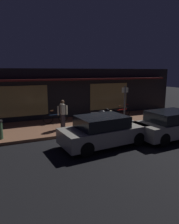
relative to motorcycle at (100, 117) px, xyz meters
The scene contains 10 objects.
ground_plane 2.51m from the motorcycle, 114.99° to the right, with size 60.00×60.00×0.00m, color black.
sidewalk_slab 1.42m from the motorcycle, 141.81° to the left, with size 18.00×4.00×0.15m, color brown.
storefront_building 4.47m from the motorcycle, 103.71° to the left, with size 18.00×3.30×3.60m.
motorcycle is the anchor object (origin of this frame).
bicycle_parked 2.71m from the motorcycle, 27.39° to the left, with size 1.63×0.49×0.91m.
bicycle_extra 2.85m from the motorcycle, 148.58° to the left, with size 1.66×0.42×0.91m.
person_bystander 2.42m from the motorcycle, behind, with size 0.61×0.38×1.67m.
sign_post 1.72m from the motorcycle, 26.77° to the right, with size 0.44×0.09×2.40m.
parked_car_near 3.32m from the motorcycle, 114.00° to the right, with size 4.23×2.08×1.42m.
parked_car_far 4.19m from the motorcycle, 55.13° to the right, with size 4.18×1.95×1.42m.
Camera 1 is at (-4.66, -8.97, 3.43)m, focal length 33.08 mm.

